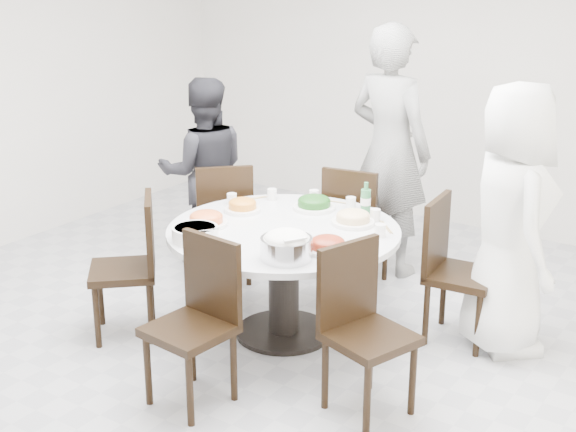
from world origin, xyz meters
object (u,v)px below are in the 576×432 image
Objects in this scene: soup_bowl at (195,234)px; diner_left at (204,172)px; diner_right at (510,220)px; beverage_bottle at (366,199)px; chair_ne at (463,273)px; chair_n at (358,225)px; chair_nw at (223,221)px; rice_bowl at (286,248)px; dining_table at (284,282)px; diner_middle at (390,151)px; chair_se at (370,334)px; chair_s at (189,326)px; chair_sw at (122,268)px.

diner_left is at bearing 127.67° from soup_bowl.
beverage_bottle is at bearing 58.56° from diner_right.
chair_ne is at bearing 67.66° from diner_right.
diner_left reaches higher than chair_ne.
chair_ne is 1.00× the size of chair_n.
rice_bowl is at bearing 96.86° from chair_nw.
diner_right reaches higher than diner_left.
chair_ne is 3.33× the size of soup_bowl.
beverage_bottle is at bearing 59.43° from dining_table.
dining_table is 1.52m from diner_left.
diner_right is 1.44m from diner_middle.
diner_middle is (-0.89, 1.92, 0.50)m from chair_se.
rice_bowl is at bearing -53.97° from dining_table.
chair_se reaches higher than dining_table.
diner_right is 2.53m from diner_left.
chair_s is 0.70m from soup_bowl.
chair_sw is at bearing 46.90° from chair_nw.
soup_bowl is at bearing 86.17° from diner_right.
chair_s reaches higher than soup_bowl.
chair_se is at bearing -29.16° from dining_table.
diner_left is (-2.19, 1.25, 0.28)m from chair_se.
chair_nw is 1.29m from beverage_bottle.
dining_table is at bearing 97.79° from diner_middle.
diner_middle is 1.48m from diner_left.
soup_bowl is 1.19m from beverage_bottle.
chair_ne is at bearing 64.50° from chair_s.
chair_n is 0.55× the size of diner_right.
chair_nw is at bearing 142.35° from rice_bowl.
chair_s is 2.08m from diner_right.
chair_s is 4.10× the size of beverage_bottle.
chair_n is at bearing 78.20° from soup_bowl.
diner_middle is (0.02, 1.41, 0.60)m from dining_table.
diner_left is at bearing 36.06° from diner_middle.
chair_ne is at bearing 136.11° from chair_nw.
diner_left is 6.53× the size of beverage_bottle.
rice_bowl is at bearing 5.35° from soup_bowl.
dining_table is 1.58× the size of chair_se.
soup_bowl is 1.23× the size of beverage_bottle.
diner_left is 5.01× the size of rice_bowl.
chair_s is 1.00m from chair_se.
chair_se is 1.28m from diner_right.
diner_middle is 8.41× the size of beverage_bottle.
beverage_bottle is at bearing 90.10° from rice_bowl.
rice_bowl is at bearing 100.44° from chair_se.
chair_nw is at bearing 128.40° from chair_s.
rice_bowl is 0.64m from soup_bowl.
chair_s and chair_se have the same top height.
chair_nw is 4.10× the size of beverage_bottle.
dining_table is 1.58× the size of chair_n.
beverage_bottle reaches higher than chair_n.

